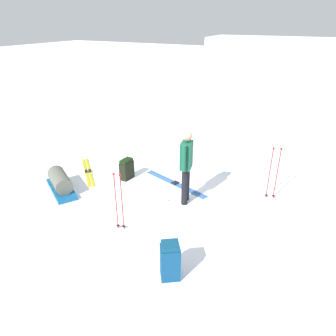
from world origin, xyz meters
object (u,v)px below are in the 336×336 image
ski_pair_far (175,183)px  ski_poles_planted_far (274,171)px  backpack_large_dark (127,169)px  ski_pair_near (88,172)px  backpack_bright (170,261)px  gear_sled (60,182)px  ski_poles_planted_near (119,199)px  skier_standing (186,164)px

ski_pair_far → ski_poles_planted_far: 2.39m
backpack_large_dark → ski_pair_near: bearing=-170.1°
ski_pair_near → backpack_large_dark: backpack_large_dark is taller
backpack_bright → gear_sled: size_ratio=0.51×
ski_poles_planted_near → gear_sled: (-2.16, 0.55, -0.46)m
skier_standing → backpack_bright: skier_standing is taller
backpack_bright → gear_sled: (-3.62, 1.22, -0.11)m
backpack_bright → gear_sled: bearing=161.3°
skier_standing → ski_poles_planted_far: skier_standing is taller
ski_pair_far → gear_sled: gear_sled is taller
ski_poles_planted_near → gear_sled: 2.28m
ski_poles_planted_far → gear_sled: 4.99m
ski_poles_planted_far → backpack_large_dark: bearing=-167.7°
backpack_bright → ski_poles_planted_near: size_ratio=0.55×
gear_sled → ski_pair_near: bearing=95.9°
backpack_large_dark → backpack_bright: bearing=-44.2°
gear_sled → ski_poles_planted_far: bearing=24.2°
ski_pair_near → ski_pair_far: bearing=12.2°
ski_pair_far → ski_poles_planted_far: (2.24, 0.45, 0.69)m
gear_sled → backpack_bright: bearing=-18.7°
ski_poles_planted_near → gear_sled: size_ratio=0.94×
backpack_bright → ski_poles_planted_near: (-1.46, 0.67, 0.36)m
skier_standing → backpack_large_dark: size_ratio=3.12×
ski_pair_near → backpack_bright: size_ratio=2.07×
ski_pair_near → ski_pair_far: same height
backpack_large_dark → gear_sled: size_ratio=0.41×
backpack_large_dark → ski_poles_planted_far: size_ratio=0.43×
ski_pair_far → gear_sled: (-2.29, -1.59, 0.21)m
ski_poles_planted_near → ski_poles_planted_far: bearing=47.6°
backpack_large_dark → backpack_bright: backpack_bright is taller
skier_standing → ski_pair_far: size_ratio=0.88×
ski_poles_planted_far → skier_standing: bearing=-147.1°
ski_poles_planted_far → ski_pair_far: bearing=-168.7°
ski_pair_far → backpack_large_dark: size_ratio=3.54×
ski_pair_near → ski_poles_planted_near: 2.88m
backpack_bright → gear_sled: 3.82m
skier_standing → ski_poles_planted_far: 2.00m
backpack_bright → ski_poles_planted_far: (0.91, 3.26, 0.37)m
ski_poles_planted_far → ski_poles_planted_near: bearing=-132.4°
ski_pair_far → skier_standing: bearing=-47.7°
skier_standing → ski_poles_planted_near: 1.69m
ski_pair_far → ski_poles_planted_near: 2.25m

